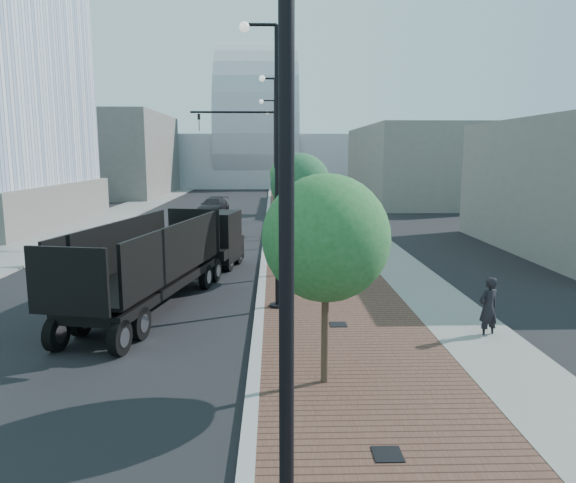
{
  "coord_description": "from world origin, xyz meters",
  "views": [
    {
      "loc": [
        0.47,
        -7.34,
        5.2
      ],
      "look_at": [
        1.0,
        12.0,
        2.0
      ],
      "focal_mm": 33.3,
      "sensor_mm": 36.0,
      "label": 1
    }
  ],
  "objects_px": {
    "pedestrian": "(488,308)",
    "dump_truck": "(187,254)",
    "white_sedan": "(138,269)",
    "dark_car_mid": "(190,221)"
  },
  "relations": [
    {
      "from": "white_sedan",
      "to": "dark_car_mid",
      "type": "relative_size",
      "value": 1.02
    },
    {
      "from": "white_sedan",
      "to": "dark_car_mid",
      "type": "xyz_separation_m",
      "value": [
        -0.41,
        15.62,
        -0.15
      ]
    },
    {
      "from": "white_sedan",
      "to": "pedestrian",
      "type": "bearing_deg",
      "value": -9.78
    },
    {
      "from": "dump_truck",
      "to": "dark_car_mid",
      "type": "xyz_separation_m",
      "value": [
        -2.14,
        14.74,
        -0.54
      ]
    },
    {
      "from": "dump_truck",
      "to": "pedestrian",
      "type": "relative_size",
      "value": 7.54
    },
    {
      "from": "pedestrian",
      "to": "dump_truck",
      "type": "bearing_deg",
      "value": -57.7
    },
    {
      "from": "dump_truck",
      "to": "white_sedan",
      "type": "height_order",
      "value": "dump_truck"
    },
    {
      "from": "dump_truck",
      "to": "dark_car_mid",
      "type": "relative_size",
      "value": 2.63
    },
    {
      "from": "white_sedan",
      "to": "pedestrian",
      "type": "distance_m",
      "value": 12.54
    },
    {
      "from": "white_sedan",
      "to": "pedestrian",
      "type": "height_order",
      "value": "pedestrian"
    }
  ]
}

